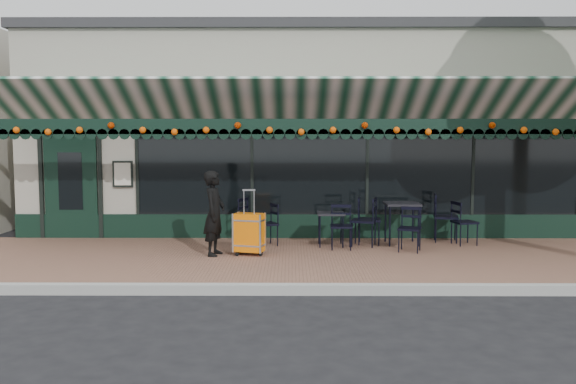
{
  "coord_description": "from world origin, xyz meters",
  "views": [
    {
      "loc": [
        -0.18,
        -8.71,
        2.27
      ],
      "look_at": [
        -0.24,
        1.6,
        1.34
      ],
      "focal_mm": 38.0,
      "sensor_mm": 36.0,
      "label": 1
    }
  ],
  "objects_px": {
    "woman": "(214,213)",
    "chair_b_right": "(369,220)",
    "cafe_table_a": "(402,207)",
    "chair_b_left": "(266,224)",
    "chair_b_front": "(341,227)",
    "chair_a_left": "(364,221)",
    "cafe_table_b": "(331,216)",
    "chair_solo": "(252,220)",
    "chair_a_front": "(410,229)",
    "chair_a_extra": "(465,223)",
    "chair_a_right": "(446,217)",
    "suitcase": "(249,233)"
  },
  "relations": [
    {
      "from": "chair_a_front",
      "to": "chair_a_extra",
      "type": "distance_m",
      "value": 1.42
    },
    {
      "from": "woman",
      "to": "cafe_table_a",
      "type": "distance_m",
      "value": 3.75
    },
    {
      "from": "cafe_table_a",
      "to": "chair_b_left",
      "type": "bearing_deg",
      "value": -176.13
    },
    {
      "from": "chair_b_left",
      "to": "chair_solo",
      "type": "relative_size",
      "value": 0.91
    },
    {
      "from": "cafe_table_a",
      "to": "chair_a_front",
      "type": "relative_size",
      "value": 0.99
    },
    {
      "from": "chair_a_right",
      "to": "cafe_table_a",
      "type": "bearing_deg",
      "value": 116.63
    },
    {
      "from": "chair_b_right",
      "to": "chair_b_front",
      "type": "height_order",
      "value": "chair_b_right"
    },
    {
      "from": "cafe_table_a",
      "to": "chair_b_left",
      "type": "distance_m",
      "value": 2.71
    },
    {
      "from": "chair_a_right",
      "to": "chair_b_left",
      "type": "xyz_separation_m",
      "value": [
        -3.63,
        -0.45,
        -0.08
      ]
    },
    {
      "from": "cafe_table_b",
      "to": "suitcase",
      "type": "bearing_deg",
      "value": -148.13
    },
    {
      "from": "chair_solo",
      "to": "chair_b_left",
      "type": "bearing_deg",
      "value": -117.92
    },
    {
      "from": "chair_a_right",
      "to": "chair_b_front",
      "type": "height_order",
      "value": "chair_a_right"
    },
    {
      "from": "chair_a_left",
      "to": "chair_b_front",
      "type": "xyz_separation_m",
      "value": [
        -0.47,
        -0.34,
        -0.06
      ]
    },
    {
      "from": "cafe_table_b",
      "to": "chair_a_front",
      "type": "relative_size",
      "value": 0.78
    },
    {
      "from": "chair_a_left",
      "to": "chair_b_right",
      "type": "xyz_separation_m",
      "value": [
        0.13,
        0.2,
        -0.01
      ]
    },
    {
      "from": "chair_a_right",
      "to": "chair_b_right",
      "type": "relative_size",
      "value": 1.05
    },
    {
      "from": "woman",
      "to": "chair_a_right",
      "type": "height_order",
      "value": "woman"
    },
    {
      "from": "chair_b_left",
      "to": "cafe_table_b",
      "type": "bearing_deg",
      "value": 63.96
    },
    {
      "from": "cafe_table_a",
      "to": "chair_solo",
      "type": "bearing_deg",
      "value": 176.38
    },
    {
      "from": "cafe_table_a",
      "to": "woman",
      "type": "bearing_deg",
      "value": -161.71
    },
    {
      "from": "woman",
      "to": "cafe_table_b",
      "type": "bearing_deg",
      "value": -55.46
    },
    {
      "from": "chair_a_right",
      "to": "chair_solo",
      "type": "xyz_separation_m",
      "value": [
        -3.93,
        -0.08,
        -0.04
      ]
    },
    {
      "from": "cafe_table_b",
      "to": "chair_b_left",
      "type": "distance_m",
      "value": 1.28
    },
    {
      "from": "woman",
      "to": "chair_b_right",
      "type": "xyz_separation_m",
      "value": [
        2.92,
        1.17,
        -0.29
      ]
    },
    {
      "from": "chair_a_front",
      "to": "chair_b_front",
      "type": "relative_size",
      "value": 0.98
    },
    {
      "from": "chair_b_left",
      "to": "chair_b_front",
      "type": "xyz_separation_m",
      "value": [
        1.44,
        -0.37,
        0.01
      ]
    },
    {
      "from": "chair_a_left",
      "to": "chair_b_right",
      "type": "distance_m",
      "value": 0.24
    },
    {
      "from": "chair_b_left",
      "to": "chair_a_left",
      "type": "bearing_deg",
      "value": 64.23
    },
    {
      "from": "chair_a_front",
      "to": "chair_a_left",
      "type": "bearing_deg",
      "value": 161.9
    },
    {
      "from": "woman",
      "to": "chair_b_right",
      "type": "distance_m",
      "value": 3.16
    },
    {
      "from": "chair_a_right",
      "to": "chair_b_right",
      "type": "xyz_separation_m",
      "value": [
        -1.59,
        -0.28,
        -0.02
      ]
    },
    {
      "from": "cafe_table_a",
      "to": "chair_b_right",
      "type": "bearing_deg",
      "value": -179.06
    },
    {
      "from": "chair_a_front",
      "to": "chair_b_right",
      "type": "height_order",
      "value": "chair_b_right"
    },
    {
      "from": "cafe_table_b",
      "to": "chair_solo",
      "type": "distance_m",
      "value": 1.62
    },
    {
      "from": "cafe_table_a",
      "to": "chair_a_left",
      "type": "distance_m",
      "value": 0.85
    },
    {
      "from": "woman",
      "to": "chair_b_front",
      "type": "height_order",
      "value": "woman"
    },
    {
      "from": "chair_a_left",
      "to": "suitcase",
      "type": "bearing_deg",
      "value": -50.52
    },
    {
      "from": "chair_b_right",
      "to": "chair_b_front",
      "type": "bearing_deg",
      "value": 140.45
    },
    {
      "from": "chair_a_extra",
      "to": "chair_b_right",
      "type": "bearing_deg",
      "value": 74.52
    },
    {
      "from": "suitcase",
      "to": "chair_a_extra",
      "type": "relative_size",
      "value": 1.34
    },
    {
      "from": "woman",
      "to": "chair_solo",
      "type": "xyz_separation_m",
      "value": [
        0.58,
        1.37,
        -0.3
      ]
    },
    {
      "from": "chair_a_left",
      "to": "chair_b_left",
      "type": "bearing_deg",
      "value": -74.96
    },
    {
      "from": "chair_a_right",
      "to": "chair_b_left",
      "type": "height_order",
      "value": "chair_a_right"
    },
    {
      "from": "woman",
      "to": "chair_a_right",
      "type": "xyz_separation_m",
      "value": [
        4.51,
        1.45,
        -0.27
      ]
    },
    {
      "from": "chair_a_right",
      "to": "chair_a_front",
      "type": "height_order",
      "value": "chair_a_right"
    },
    {
      "from": "cafe_table_a",
      "to": "cafe_table_b",
      "type": "height_order",
      "value": "cafe_table_a"
    },
    {
      "from": "chair_b_left",
      "to": "chair_solo",
      "type": "distance_m",
      "value": 0.48
    },
    {
      "from": "suitcase",
      "to": "cafe_table_b",
      "type": "distance_m",
      "value": 1.81
    },
    {
      "from": "woman",
      "to": "chair_a_left",
      "type": "relative_size",
      "value": 1.58
    },
    {
      "from": "chair_a_extra",
      "to": "chair_b_left",
      "type": "relative_size",
      "value": 1.05
    }
  ]
}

